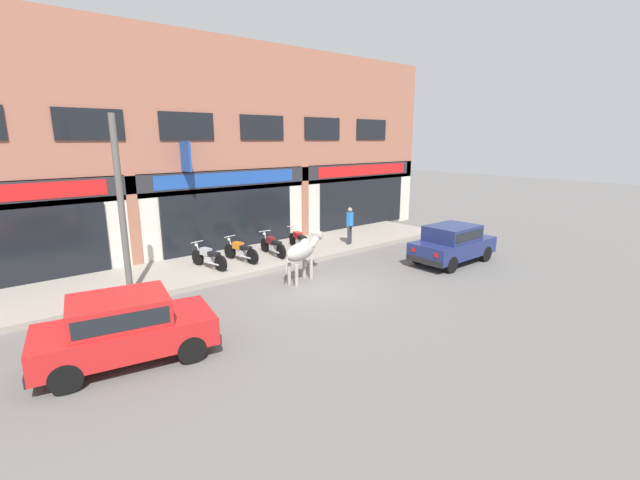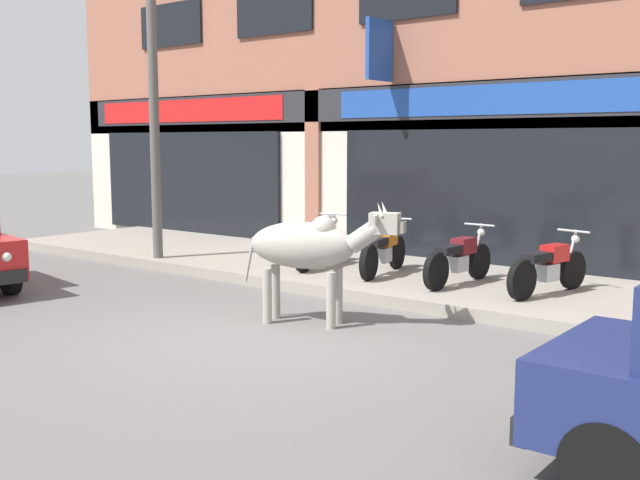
% 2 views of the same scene
% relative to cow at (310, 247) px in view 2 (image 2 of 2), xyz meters
% --- Properties ---
extents(ground_plane, '(90.00, 90.00, 0.00)m').
position_rel_cow_xyz_m(ground_plane, '(0.03, -0.82, -1.01)').
color(ground_plane, '#605E5B').
extents(sidewalk, '(19.00, 3.50, 0.18)m').
position_rel_cow_xyz_m(sidewalk, '(0.03, 3.12, -0.92)').
color(sidewalk, gray).
rests_on(sidewalk, ground).
extents(shop_building, '(23.00, 1.40, 8.46)m').
position_rel_cow_xyz_m(shop_building, '(0.03, 5.13, 3.00)').
color(shop_building, '#9E604C').
rests_on(shop_building, ground).
extents(cow, '(2.07, 1.02, 1.61)m').
position_rel_cow_xyz_m(cow, '(0.00, 0.00, 0.00)').
color(cow, '#9E998E').
rests_on(cow, ground).
extents(motorcycle_0, '(0.66, 1.78, 0.88)m').
position_rel_cow_xyz_m(motorcycle_0, '(-2.01, 2.77, -0.44)').
color(motorcycle_0, black).
rests_on(motorcycle_0, sidewalk).
extents(motorcycle_1, '(0.61, 1.79, 0.88)m').
position_rel_cow_xyz_m(motorcycle_1, '(-0.72, 2.82, -0.44)').
color(motorcycle_1, black).
rests_on(motorcycle_1, sidewalk).
extents(motorcycle_2, '(0.52, 1.81, 0.88)m').
position_rel_cow_xyz_m(motorcycle_2, '(0.67, 2.78, -0.44)').
color(motorcycle_2, black).
rests_on(motorcycle_2, sidewalk).
extents(motorcycle_3, '(0.65, 1.79, 0.88)m').
position_rel_cow_xyz_m(motorcycle_3, '(2.03, 2.88, -0.44)').
color(motorcycle_3, black).
rests_on(motorcycle_3, sidewalk).
extents(utility_pole, '(0.18, 0.18, 5.11)m').
position_rel_cow_xyz_m(utility_pole, '(-4.98, 1.68, 1.73)').
color(utility_pole, '#595651').
rests_on(utility_pole, sidewalk).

